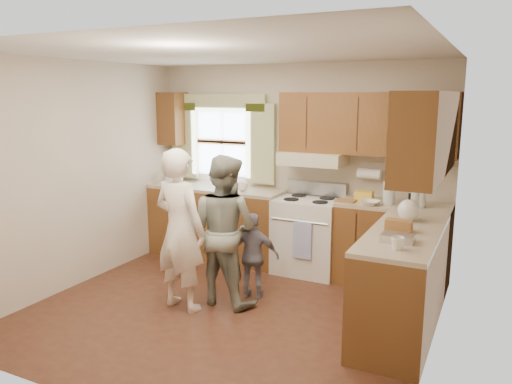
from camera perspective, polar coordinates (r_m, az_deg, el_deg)
The scene contains 6 objects.
room at distance 4.74m, azimuth -3.22°, elevation 0.45°, with size 3.80×3.80×3.80m.
kitchen_fixtures at distance 5.55m, azimuth 7.87°, elevation -2.41°, with size 3.80×2.25×2.15m.
stove at distance 6.08m, azimuth 6.05°, elevation -4.81°, with size 0.76×0.67×1.07m.
woman_left at distance 4.99m, azimuth -8.69°, elevation -4.30°, with size 0.59×0.39×1.62m, color white.
woman_right at distance 5.09m, azimuth -3.66°, elevation -4.35°, with size 0.75×0.58×1.54m, color #213724.
child at distance 5.28m, azimuth -0.27°, elevation -7.31°, with size 0.54×0.22×0.92m, color gray.
Camera 1 is at (2.30, -4.06, 2.13)m, focal length 35.00 mm.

